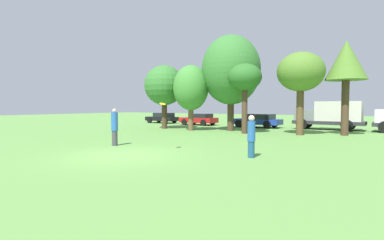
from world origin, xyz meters
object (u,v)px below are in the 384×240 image
at_px(parked_car_black, 162,118).
at_px(delivery_truck_grey, 331,114).
at_px(tree_4, 301,73).
at_px(tree_0, 164,86).
at_px(tree_5, 346,62).
at_px(person_thrower, 115,127).
at_px(frisbee, 163,104).
at_px(parked_car_blue, 257,120).
at_px(tree_1, 191,88).
at_px(person_catcher, 251,136).
at_px(parked_car_red, 199,119).
at_px(tree_3, 245,79).
at_px(tree_2, 231,70).

bearing_deg(parked_car_black, delivery_truck_grey, -177.40).
bearing_deg(parked_car_black, tree_4, 162.86).
bearing_deg(tree_0, tree_5, 7.17).
bearing_deg(person_thrower, parked_car_black, 117.82).
height_order(frisbee, tree_0, tree_0).
relative_size(frisbee, parked_car_blue, 0.06).
height_order(person_thrower, tree_4, tree_4).
bearing_deg(tree_5, delivery_truck_grey, 107.43).
relative_size(tree_1, tree_4, 0.94).
bearing_deg(delivery_truck_grey, tree_4, 81.78).
xyz_separation_m(frisbee, parked_car_black, (-13.70, 17.17, -1.49)).
xyz_separation_m(frisbee, tree_0, (-8.19, 10.54, 1.73)).
distance_m(person_catcher, delivery_truck_grey, 16.62).
xyz_separation_m(tree_1, tree_5, (11.20, 2.30, 1.52)).
xyz_separation_m(person_catcher, tree_5, (2.21, 11.76, 4.18)).
height_order(parked_car_red, delivery_truck_grey, delivery_truck_grey).
bearing_deg(tree_0, tree_3, -4.25).
height_order(tree_2, parked_car_red, tree_2).
bearing_deg(parked_car_blue, tree_5, 154.83).
distance_m(tree_5, parked_car_black, 20.93).
height_order(tree_1, delivery_truck_grey, tree_1).
bearing_deg(tree_2, parked_car_red, 141.07).
relative_size(tree_2, delivery_truck_grey, 1.36).
distance_m(frisbee, tree_0, 13.46).
relative_size(tree_5, parked_car_red, 1.62).
relative_size(person_catcher, tree_3, 0.33).
bearing_deg(person_catcher, delivery_truck_grey, -96.07).
xyz_separation_m(tree_2, tree_4, (5.60, -0.56, -0.60)).
height_order(tree_1, tree_2, tree_2).
distance_m(tree_4, parked_car_blue, 8.28).
xyz_separation_m(person_catcher, tree_3, (-4.19, 9.36, 3.19)).
relative_size(parked_car_black, parked_car_blue, 0.87).
distance_m(person_thrower, frisbee, 3.45).
xyz_separation_m(person_thrower, tree_1, (-1.76, 9.93, 2.55)).
bearing_deg(tree_2, tree_4, -5.69).
bearing_deg(tree_3, frisbee, -88.83).
height_order(tree_1, parked_car_blue, tree_1).
distance_m(frisbee, tree_4, 11.77).
relative_size(tree_1, delivery_truck_grey, 0.95).
xyz_separation_m(parked_car_black, parked_car_red, (5.58, -0.73, -0.00)).
bearing_deg(tree_4, tree_5, 26.39).
bearing_deg(frisbee, tree_3, 91.17).
relative_size(frisbee, tree_1, 0.05).
bearing_deg(delivery_truck_grey, frisbee, 77.32).
bearing_deg(tree_0, tree_4, 2.33).
relative_size(tree_1, parked_car_blue, 1.17).
relative_size(tree_2, tree_4, 1.35).
xyz_separation_m(tree_1, tree_3, (4.81, -0.10, 0.54)).
xyz_separation_m(tree_2, parked_car_blue, (0.52, 4.86, -4.26)).
xyz_separation_m(tree_0, parked_car_red, (0.07, 5.89, -3.22)).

